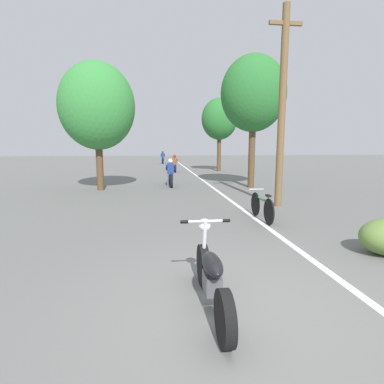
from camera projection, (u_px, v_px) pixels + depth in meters
name	position (u px, v px, depth m)	size (l,w,h in m)	color
ground_plane	(238.00, 310.00, 3.82)	(120.00, 120.00, 0.00)	#60605E
lane_stripe_edge	(209.00, 185.00, 15.88)	(0.14, 48.00, 0.01)	white
utility_pole	(282.00, 107.00, 9.90)	(1.10, 0.24, 6.53)	brown
roadside_tree_right_near	(253.00, 94.00, 14.34)	(3.16, 2.84, 6.37)	#513A23
roadside_tree_right_far	(219.00, 119.00, 24.04)	(2.88, 2.60, 5.86)	#513A23
roadside_tree_left	(97.00, 107.00, 13.57)	(3.41, 3.07, 5.81)	#513A23
motorcycle_foreground	(211.00, 276.00, 3.84)	(0.71, 2.04, 1.04)	black
motorcycle_rider_lead	(171.00, 176.00, 15.55)	(0.50, 2.05, 1.41)	black
motorcycle_rider_mid	(175.00, 165.00, 23.94)	(0.50, 1.98, 1.38)	black
motorcycle_rider_far	(163.00, 159.00, 35.16)	(0.50, 2.10, 1.45)	black
bicycle_parked	(262.00, 207.00, 8.40)	(0.44, 1.79, 0.82)	black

